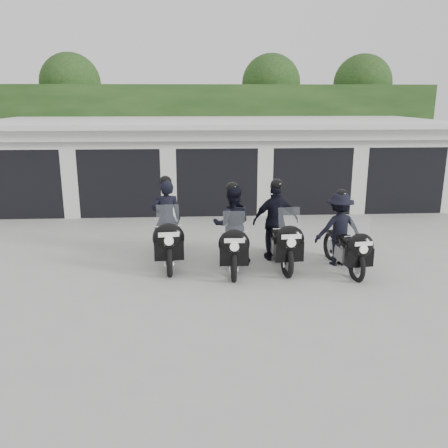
{
  "coord_description": "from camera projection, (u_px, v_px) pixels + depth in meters",
  "views": [
    {
      "loc": [
        -0.68,
        -9.59,
        3.76
      ],
      "look_at": [
        -0.07,
        0.51,
        1.05
      ],
      "focal_mm": 38.0,
      "sensor_mm": 36.0,
      "label": 1
    }
  ],
  "objects": [
    {
      "name": "ground",
      "position": [
        229.0,
        277.0,
        10.26
      ],
      "size": [
        80.0,
        80.0,
        0.0
      ],
      "primitive_type": "plane",
      "color": "#9A9A95",
      "rests_on": "ground"
    },
    {
      "name": "police_bike_b",
      "position": [
        232.0,
        231.0,
        10.75
      ],
      "size": [
        0.92,
        2.27,
        1.98
      ],
      "rotation": [
        0.0,
        0.0,
        -0.04
      ],
      "color": "black",
      "rests_on": "ground"
    },
    {
      "name": "background_vegetation",
      "position": [
        218.0,
        119.0,
        22.02
      ],
      "size": [
        20.0,
        3.9,
        5.8
      ],
      "color": "#1A3513",
      "rests_on": "ground"
    },
    {
      "name": "police_bike_a",
      "position": [
        167.0,
        229.0,
        10.95
      ],
      "size": [
        0.84,
        2.38,
        2.07
      ],
      "rotation": [
        0.0,
        0.0,
        0.09
      ],
      "color": "black",
      "rests_on": "ground"
    },
    {
      "name": "police_bike_c",
      "position": [
        278.0,
        227.0,
        10.98
      ],
      "size": [
        1.14,
        2.31,
        2.01
      ],
      "rotation": [
        0.0,
        0.0,
        0.08
      ],
      "color": "black",
      "rests_on": "ground"
    },
    {
      "name": "garage_block",
      "position": [
        214.0,
        162.0,
        17.66
      ],
      "size": [
        16.4,
        6.8,
        2.96
      ],
      "color": "silver",
      "rests_on": "ground"
    },
    {
      "name": "police_bike_d",
      "position": [
        342.0,
        234.0,
        10.69
      ],
      "size": [
        1.16,
        2.1,
        1.83
      ],
      "rotation": [
        0.0,
        0.0,
        0.13
      ],
      "color": "black",
      "rests_on": "ground"
    }
  ]
}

